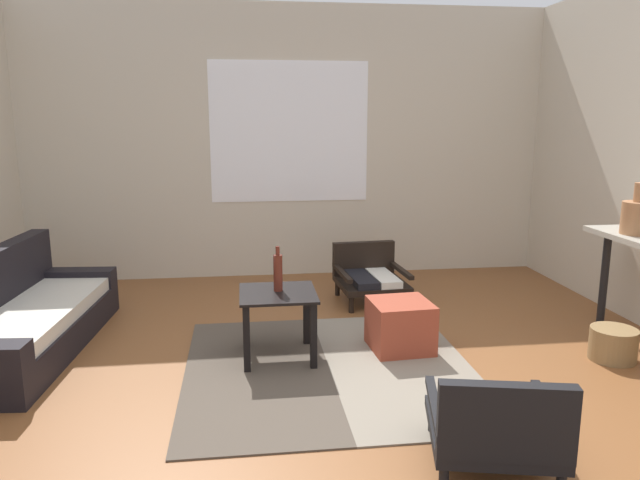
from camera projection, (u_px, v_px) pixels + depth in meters
The scene contains 11 objects.
ground_plane at pixel (335, 410), 3.39m from camera, with size 7.80×7.80×0.00m, color brown.
far_wall_with_window at pixel (289, 143), 6.09m from camera, with size 5.60×0.13×2.70m.
area_rug at pixel (329, 369), 3.93m from camera, with size 1.86×1.93×0.01m.
couch at pixel (23, 321), 4.20m from camera, with size 0.82×1.91×0.70m.
coffee_table at pixel (278, 307), 4.05m from camera, with size 0.51×0.52×0.47m.
armchair_by_window at pixel (369, 275), 5.37m from camera, with size 0.62×0.64×0.49m.
armchair_striped_foreground at pixel (496, 425), 2.74m from camera, with size 0.70×0.73×0.53m.
ottoman_orange at pixel (400, 326), 4.22m from camera, with size 0.41×0.41×0.36m, color #993D28.
clay_vase at pixel (638, 216), 4.31m from camera, with size 0.22×0.22×0.37m.
glass_bottle at pixel (278, 272), 4.03m from camera, with size 0.06×0.06×0.31m.
wicker_basket at pixel (613, 344), 4.07m from camera, with size 0.31×0.31×0.22m, color olive.
Camera 1 is at (-0.48, -3.09, 1.62)m, focal length 33.79 mm.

